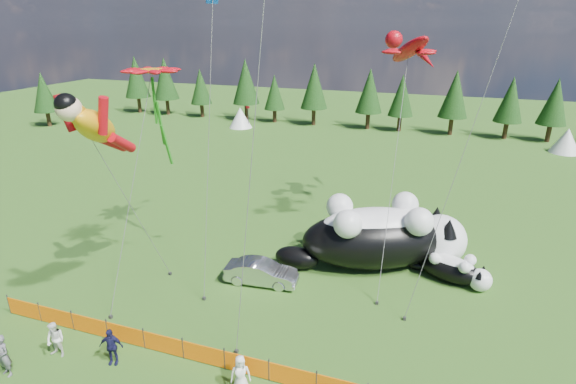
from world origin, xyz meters
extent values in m
plane|color=#103A0A|center=(0.00, 0.00, 0.00)|extent=(160.00, 160.00, 0.00)
cylinder|color=#262626|center=(-11.00, -3.00, 0.55)|extent=(0.06, 0.06, 1.10)
cylinder|color=#262626|center=(-9.00, -3.00, 0.55)|extent=(0.06, 0.06, 1.10)
cylinder|color=#262626|center=(-7.00, -3.00, 0.55)|extent=(0.06, 0.06, 1.10)
cylinder|color=#262626|center=(-5.00, -3.00, 0.55)|extent=(0.06, 0.06, 1.10)
cylinder|color=#262626|center=(-3.00, -3.00, 0.55)|extent=(0.06, 0.06, 1.10)
cylinder|color=#262626|center=(-1.00, -3.00, 0.55)|extent=(0.06, 0.06, 1.10)
cylinder|color=#262626|center=(1.00, -3.00, 0.55)|extent=(0.06, 0.06, 1.10)
cylinder|color=#262626|center=(3.00, -3.00, 0.55)|extent=(0.06, 0.06, 1.10)
cylinder|color=#262626|center=(5.00, -3.00, 0.55)|extent=(0.06, 0.06, 1.10)
cube|color=#FF6C05|center=(-10.00, -3.00, 0.50)|extent=(2.00, 0.04, 0.90)
cube|color=#FF6C05|center=(-8.00, -3.00, 0.50)|extent=(2.00, 0.04, 0.90)
cube|color=#FF6C05|center=(-6.00, -3.00, 0.50)|extent=(2.00, 0.04, 0.90)
cube|color=#FF6C05|center=(-4.00, -3.00, 0.50)|extent=(2.00, 0.04, 0.90)
cube|color=#FF6C05|center=(-2.00, -3.00, 0.50)|extent=(2.00, 0.04, 0.90)
cube|color=#FF6C05|center=(0.00, -3.00, 0.50)|extent=(2.00, 0.04, 0.90)
cube|color=#FF6C05|center=(2.00, -3.00, 0.50)|extent=(2.00, 0.04, 0.90)
cube|color=#FF6C05|center=(4.00, -3.00, 0.50)|extent=(2.00, 0.04, 0.90)
ellipsoid|color=black|center=(5.52, 7.82, 1.73)|extent=(9.54, 7.12, 3.46)
ellipsoid|color=white|center=(5.52, 7.82, 2.60)|extent=(7.15, 5.22, 2.12)
sphere|color=white|center=(9.23, 9.41, 1.54)|extent=(3.08, 3.08, 3.08)
sphere|color=#E85A60|center=(10.43, 9.92, 1.54)|extent=(0.43, 0.43, 0.43)
ellipsoid|color=black|center=(1.27, 6.01, 0.67)|extent=(3.00, 2.30, 1.35)
cone|color=black|center=(9.59, 8.56, 2.77)|extent=(1.08, 1.08, 1.08)
cone|color=black|center=(8.87, 10.26, 2.77)|extent=(1.08, 1.08, 1.08)
sphere|color=white|center=(6.97, 9.80, 3.37)|extent=(1.62, 1.62, 1.62)
sphere|color=white|center=(7.95, 7.50, 3.37)|extent=(1.62, 1.62, 1.62)
sphere|color=white|center=(3.26, 8.21, 3.37)|extent=(1.62, 1.62, 1.62)
sphere|color=white|center=(4.24, 5.92, 3.37)|extent=(1.62, 1.62, 1.62)
ellipsoid|color=black|center=(9.92, 7.51, 0.70)|extent=(3.85, 2.65, 1.41)
ellipsoid|color=white|center=(9.92, 7.51, 1.05)|extent=(2.89, 1.94, 0.86)
sphere|color=white|center=(11.48, 6.99, 0.62)|extent=(1.25, 1.25, 1.25)
sphere|color=#E85A60|center=(11.98, 6.83, 0.62)|extent=(0.17, 0.17, 0.17)
ellipsoid|color=black|center=(8.14, 8.09, 0.27)|extent=(1.21, 0.86, 0.55)
cone|color=black|center=(11.36, 6.64, 1.12)|extent=(0.44, 0.44, 0.44)
cone|color=black|center=(11.59, 7.35, 1.12)|extent=(0.44, 0.44, 0.44)
sphere|color=white|center=(10.89, 7.72, 1.37)|extent=(0.66, 0.66, 0.66)
sphere|color=white|center=(10.58, 6.76, 1.37)|extent=(0.66, 0.66, 0.66)
sphere|color=white|center=(9.33, 8.23, 1.37)|extent=(0.66, 0.66, 0.66)
sphere|color=white|center=(9.02, 7.27, 1.37)|extent=(0.66, 0.66, 0.66)
imported|color=silver|center=(-0.09, 3.77, 0.67)|extent=(4.22, 1.83, 1.35)
imported|color=#5E5D62|center=(-7.45, -6.22, 0.95)|extent=(0.75, 0.55, 1.90)
imported|color=white|center=(-6.31, -4.65, 0.85)|extent=(0.83, 0.50, 1.69)
imported|color=#17163E|center=(-3.73, -4.22, 0.86)|extent=(1.12, 0.79, 1.73)
imported|color=white|center=(2.13, -3.84, 0.82)|extent=(0.95, 0.83, 1.65)
cylinder|color=#595959|center=(-5.51, 0.82, 4.87)|extent=(0.03, 0.03, 10.26)
cube|color=#262626|center=(-5.47, 2.83, 0.08)|extent=(0.15, 0.15, 0.16)
cylinder|color=#595959|center=(6.27, 8.38, 6.19)|extent=(0.03, 0.03, 15.13)
cube|color=#262626|center=(6.39, 3.81, 0.08)|extent=(0.15, 0.15, 0.16)
cylinder|color=#595959|center=(-5.93, 1.00, 5.81)|extent=(0.03, 0.03, 12.54)
cube|color=#262626|center=(-5.96, -1.69, 0.08)|extent=(0.15, 0.15, 0.16)
cube|color=#1F7E17|center=(-5.90, 3.69, 8.72)|extent=(0.22, 0.22, 4.84)
cylinder|color=#595959|center=(-2.47, 2.89, 7.59)|extent=(0.03, 0.03, 15.24)
cube|color=#262626|center=(-2.35, 1.24, 0.08)|extent=(0.15, 0.15, 0.16)
cylinder|color=#595959|center=(10.50, 5.56, 12.61)|extent=(0.03, 0.03, 26.01)
cube|color=#262626|center=(7.87, 2.93, 0.08)|extent=(0.15, 0.15, 0.16)
cylinder|color=#595959|center=(1.67, -1.41, 7.71)|extent=(0.03, 0.03, 15.20)
cube|color=#262626|center=(1.02, -1.93, 0.08)|extent=(0.15, 0.15, 0.16)
camera|label=1|loc=(8.45, -16.45, 13.77)|focal=28.00mm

